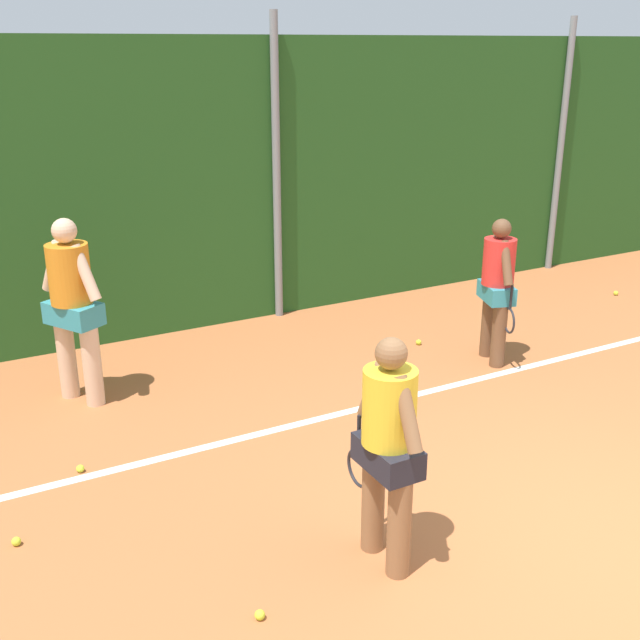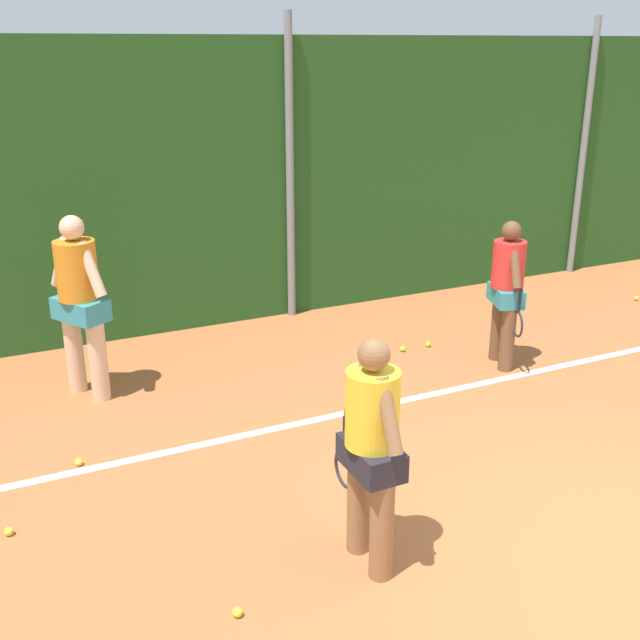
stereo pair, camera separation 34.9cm
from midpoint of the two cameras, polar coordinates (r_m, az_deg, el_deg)
The scene contains 15 objects.
ground_plane at distance 7.00m, azimuth 12.69°, elevation -9.54°, with size 25.35×25.35×0.00m, color #B76638.
hedge_fence_backdrop at distance 9.86m, azimuth -1.62°, elevation 10.28°, with size 16.48×0.25×3.47m, color #23511E.
fence_post_center at distance 9.69m, azimuth -1.20°, elevation 10.92°, with size 0.10×0.10×3.75m, color gray.
fence_post_right at distance 12.39m, azimuth 19.74°, elevation 11.77°, with size 0.10×0.10×3.75m, color gray.
court_baseline_paint at distance 7.81m, azimuth 7.62°, elevation -5.93°, with size 12.04×0.10×0.01m, color white.
player_foreground_near at distance 5.09m, azimuth 5.81°, elevation -9.09°, with size 0.35×0.78×1.66m.
player_midcourt at distance 8.56m, azimuth 14.84°, elevation 2.41°, with size 0.42×0.75×1.63m.
player_backcourt_far at distance 7.81m, azimuth -16.21°, elevation 1.63°, with size 0.55×0.69×1.85m.
tennis_ball_0 at distance 8.99m, azimuth 7.25°, elevation -2.15°, with size 0.07×0.07×0.07m, color #CCDB33.
tennis_ball_2 at distance 5.14m, azimuth -4.07°, elevation -20.85°, with size 0.07×0.07×0.07m, color #CCDB33.
tennis_ball_3 at distance 6.88m, azimuth -16.07°, elevation -10.11°, with size 0.07×0.07×0.07m, color #CCDB33.
tennis_ball_4 at distance 11.63m, azimuth 23.24°, elevation 1.49°, with size 0.07×0.07×0.07m, color #CCDB33.
tennis_ball_5 at distance 11.32m, azimuth 15.15°, elevation 1.97°, with size 0.07×0.07×0.07m, color #CCDB33.
tennis_ball_6 at distance 6.16m, azimuth -20.55°, elevation -14.51°, with size 0.07×0.07×0.07m, color #CCDB33.
tennis_ball_7 at distance 9.17m, azimuth 9.12°, elevation -1.80°, with size 0.07×0.07×0.07m, color #CCDB33.
Camera 2 is at (-3.76, -3.06, 3.38)m, focal length 43.12 mm.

